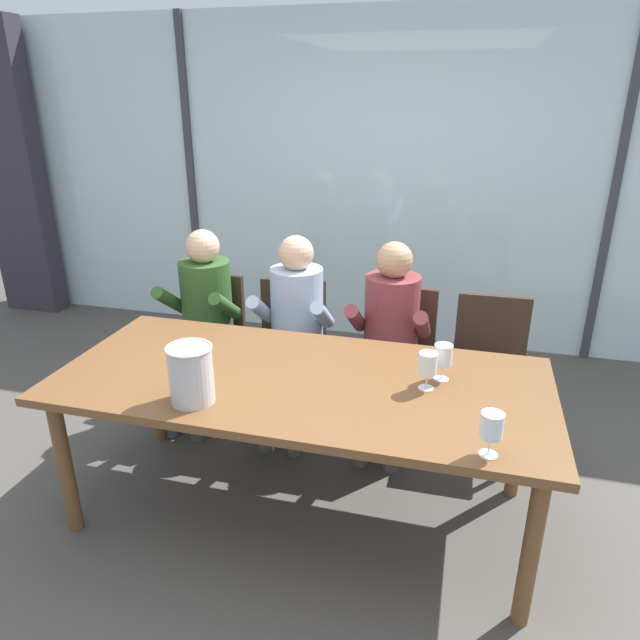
{
  "coord_description": "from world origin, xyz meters",
  "views": [
    {
      "loc": [
        0.7,
        -2.26,
        2.0
      ],
      "look_at": [
        0.0,
        0.35,
        0.91
      ],
      "focal_mm": 32.05,
      "sensor_mm": 36.0,
      "label": 1
    }
  ],
  "objects_px": {
    "chair_near_curtain": "(209,331)",
    "chair_center": "(398,350)",
    "chair_left_of_center": "(291,340)",
    "person_pale_blue_shirt": "(294,323)",
    "wine_glass_near_bucket": "(428,365)",
    "dining_table": "(301,390)",
    "ice_bucket_primary": "(191,373)",
    "wine_glass_center_pour": "(443,356)",
    "person_maroon_top": "(389,332)",
    "chair_right_of_center": "(489,361)",
    "wine_glass_by_left_taster": "(491,427)",
    "person_olive_shirt": "(202,313)"
  },
  "relations": [
    {
      "from": "chair_near_curtain",
      "to": "chair_left_of_center",
      "type": "relative_size",
      "value": 1.0
    },
    {
      "from": "chair_center",
      "to": "person_pale_blue_shirt",
      "type": "relative_size",
      "value": 0.74
    },
    {
      "from": "person_maroon_top",
      "to": "chair_left_of_center",
      "type": "bearing_deg",
      "value": 169.65
    },
    {
      "from": "person_maroon_top",
      "to": "wine_glass_center_pour",
      "type": "distance_m",
      "value": 0.74
    },
    {
      "from": "chair_center",
      "to": "person_olive_shirt",
      "type": "bearing_deg",
      "value": -169.52
    },
    {
      "from": "chair_near_curtain",
      "to": "ice_bucket_primary",
      "type": "height_order",
      "value": "ice_bucket_primary"
    },
    {
      "from": "dining_table",
      "to": "chair_near_curtain",
      "type": "xyz_separation_m",
      "value": [
        -0.91,
        0.9,
        -0.17
      ]
    },
    {
      "from": "person_pale_blue_shirt",
      "to": "wine_glass_by_left_taster",
      "type": "distance_m",
      "value": 1.64
    },
    {
      "from": "person_olive_shirt",
      "to": "person_maroon_top",
      "type": "distance_m",
      "value": 1.18
    },
    {
      "from": "person_olive_shirt",
      "to": "ice_bucket_primary",
      "type": "bearing_deg",
      "value": -64.01
    },
    {
      "from": "dining_table",
      "to": "ice_bucket_primary",
      "type": "bearing_deg",
      "value": -139.31
    },
    {
      "from": "chair_center",
      "to": "ice_bucket_primary",
      "type": "relative_size",
      "value": 3.53
    },
    {
      "from": "chair_left_of_center",
      "to": "ice_bucket_primary",
      "type": "bearing_deg",
      "value": -99.39
    },
    {
      "from": "person_maroon_top",
      "to": "wine_glass_near_bucket",
      "type": "xyz_separation_m",
      "value": [
        0.27,
        -0.74,
        0.18
      ]
    },
    {
      "from": "wine_glass_center_pour",
      "to": "wine_glass_by_left_taster",
      "type": "bearing_deg",
      "value": -69.77
    },
    {
      "from": "chair_center",
      "to": "chair_right_of_center",
      "type": "xyz_separation_m",
      "value": [
        0.54,
        -0.02,
        0.0
      ]
    },
    {
      "from": "chair_left_of_center",
      "to": "wine_glass_center_pour",
      "type": "height_order",
      "value": "wine_glass_center_pour"
    },
    {
      "from": "chair_left_of_center",
      "to": "chair_near_curtain",
      "type": "bearing_deg",
      "value": 173.14
    },
    {
      "from": "chair_center",
      "to": "chair_right_of_center",
      "type": "distance_m",
      "value": 0.54
    },
    {
      "from": "chair_near_curtain",
      "to": "wine_glass_near_bucket",
      "type": "distance_m",
      "value": 1.75
    },
    {
      "from": "person_pale_blue_shirt",
      "to": "wine_glass_near_bucket",
      "type": "height_order",
      "value": "person_pale_blue_shirt"
    },
    {
      "from": "chair_near_curtain",
      "to": "chair_right_of_center",
      "type": "relative_size",
      "value": 1.0
    },
    {
      "from": "person_maroon_top",
      "to": "chair_right_of_center",
      "type": "bearing_deg",
      "value": 13.31
    },
    {
      "from": "chair_right_of_center",
      "to": "ice_bucket_primary",
      "type": "relative_size",
      "value": 3.53
    },
    {
      "from": "chair_left_of_center",
      "to": "chair_center",
      "type": "relative_size",
      "value": 1.0
    },
    {
      "from": "chair_near_curtain",
      "to": "person_olive_shirt",
      "type": "xyz_separation_m",
      "value": [
        0.02,
        -0.12,
        0.17
      ]
    },
    {
      "from": "chair_center",
      "to": "dining_table",
      "type": "bearing_deg",
      "value": -106.53
    },
    {
      "from": "ice_bucket_primary",
      "to": "wine_glass_center_pour",
      "type": "distance_m",
      "value": 1.12
    },
    {
      "from": "chair_left_of_center",
      "to": "person_olive_shirt",
      "type": "bearing_deg",
      "value": -174.76
    },
    {
      "from": "dining_table",
      "to": "person_olive_shirt",
      "type": "height_order",
      "value": "person_olive_shirt"
    },
    {
      "from": "wine_glass_near_bucket",
      "to": "wine_glass_center_pour",
      "type": "bearing_deg",
      "value": 60.49
    },
    {
      "from": "chair_near_curtain",
      "to": "chair_right_of_center",
      "type": "bearing_deg",
      "value": 4.69
    },
    {
      "from": "dining_table",
      "to": "wine_glass_near_bucket",
      "type": "relative_size",
      "value": 13.09
    },
    {
      "from": "person_olive_shirt",
      "to": "dining_table",
      "type": "bearing_deg",
      "value": -39.86
    },
    {
      "from": "chair_near_curtain",
      "to": "wine_glass_center_pour",
      "type": "relative_size",
      "value": 5.17
    },
    {
      "from": "chair_left_of_center",
      "to": "chair_center",
      "type": "bearing_deg",
      "value": -4.78
    },
    {
      "from": "dining_table",
      "to": "wine_glass_near_bucket",
      "type": "height_order",
      "value": "wine_glass_near_bucket"
    },
    {
      "from": "chair_right_of_center",
      "to": "wine_glass_center_pour",
      "type": "height_order",
      "value": "wine_glass_center_pour"
    },
    {
      "from": "chair_near_curtain",
      "to": "chair_center",
      "type": "distance_m",
      "value": 1.24
    },
    {
      "from": "ice_bucket_primary",
      "to": "wine_glass_by_left_taster",
      "type": "relative_size",
      "value": 1.46
    },
    {
      "from": "wine_glass_by_left_taster",
      "to": "wine_glass_near_bucket",
      "type": "bearing_deg",
      "value": 120.47
    },
    {
      "from": "chair_near_curtain",
      "to": "wine_glass_center_pour",
      "type": "bearing_deg",
      "value": -21.87
    },
    {
      "from": "person_maroon_top",
      "to": "ice_bucket_primary",
      "type": "distance_m",
      "value": 1.32
    },
    {
      "from": "chair_left_of_center",
      "to": "person_pale_blue_shirt",
      "type": "distance_m",
      "value": 0.22
    },
    {
      "from": "person_olive_shirt",
      "to": "person_pale_blue_shirt",
      "type": "height_order",
      "value": "same"
    },
    {
      "from": "dining_table",
      "to": "chair_near_curtain",
      "type": "relative_size",
      "value": 2.53
    },
    {
      "from": "person_pale_blue_shirt",
      "to": "wine_glass_by_left_taster",
      "type": "height_order",
      "value": "person_pale_blue_shirt"
    },
    {
      "from": "dining_table",
      "to": "ice_bucket_primary",
      "type": "height_order",
      "value": "ice_bucket_primary"
    },
    {
      "from": "wine_glass_by_left_taster",
      "to": "wine_glass_near_bucket",
      "type": "height_order",
      "value": "same"
    },
    {
      "from": "chair_near_curtain",
      "to": "wine_glass_near_bucket",
      "type": "height_order",
      "value": "wine_glass_near_bucket"
    }
  ]
}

